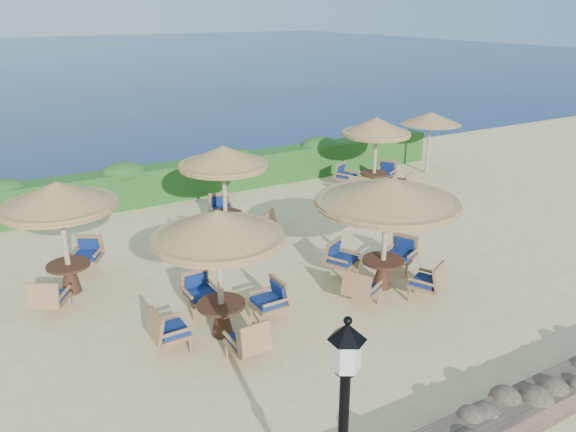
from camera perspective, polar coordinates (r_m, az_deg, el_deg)
The scene contains 10 objects.
ground at distance 14.43m, azimuth 5.29°, elevation -4.92°, with size 120.00×120.00×0.00m, color beige.
sea at distance 81.17m, azimuth -25.38°, elevation 14.22°, with size 160.00×160.00×0.00m, color #0B1B46.
hedge at distance 20.13m, azimuth -6.52°, elevation 4.28°, with size 18.00×0.90×1.20m, color #1A4A18.
stone_wall at distance 10.62m, azimuth 25.69°, elevation -15.88°, with size 15.00×0.65×0.44m, color brown.
extra_parasol at distance 22.43m, azimuth 14.32°, elevation 9.58°, with size 2.30×2.30×2.41m.
cafe_set_0 at distance 10.76m, azimuth -7.03°, elevation -3.92°, with size 2.82×2.82×2.65m.
cafe_set_1 at distance 12.69m, azimuth 9.98°, elevation 0.63°, with size 3.26×3.26×2.65m.
cafe_set_2 at distance 13.23m, azimuth -22.13°, elevation 0.35°, with size 2.53×2.76×2.65m.
cafe_set_3 at distance 15.58m, azimuth -6.54°, elevation 4.16°, with size 2.68×2.69×2.65m.
cafe_set_4 at distance 19.72m, azimuth 8.88°, elevation 7.12°, with size 2.80×2.80×2.65m.
Camera 1 is at (-7.65, -10.57, 6.16)m, focal length 35.00 mm.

